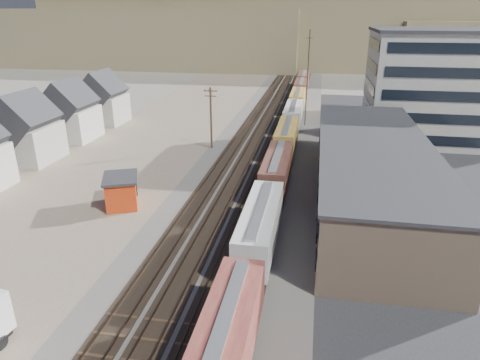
% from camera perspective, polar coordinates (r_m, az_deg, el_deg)
% --- Properties ---
extents(ground, '(300.00, 300.00, 0.00)m').
position_cam_1_polar(ground, '(32.75, -7.13, -18.68)').
color(ground, '#6B6356').
rests_on(ground, ground).
extents(ballast_bed, '(18.00, 200.00, 0.06)m').
position_cam_1_polar(ballast_bed, '(77.06, 3.84, 5.68)').
color(ballast_bed, '#4C4742').
rests_on(ballast_bed, ground).
extents(dirt_yard, '(24.00, 180.00, 0.03)m').
position_cam_1_polar(dirt_yard, '(72.77, -13.01, 4.19)').
color(dirt_yard, '#745F50').
rests_on(dirt_yard, ground).
extents(asphalt_lot, '(26.00, 120.00, 0.04)m').
position_cam_1_polar(asphalt_lot, '(63.84, 22.16, 0.66)').
color(asphalt_lot, '#232326').
rests_on(asphalt_lot, ground).
extents(rail_tracks, '(11.40, 200.00, 0.24)m').
position_cam_1_polar(rail_tracks, '(77.10, 3.43, 5.76)').
color(rail_tracks, black).
rests_on(rail_tracks, ground).
extents(freight_train, '(3.00, 119.74, 4.46)m').
position_cam_1_polar(freight_train, '(74.94, 6.70, 7.31)').
color(freight_train, black).
rests_on(freight_train, ground).
extents(warehouse, '(12.40, 40.40, 7.25)m').
position_cam_1_polar(warehouse, '(52.14, 17.16, 1.06)').
color(warehouse, tan).
rests_on(warehouse, ground).
extents(office_tower, '(22.60, 18.60, 18.45)m').
position_cam_1_polar(office_tower, '(81.92, 24.67, 11.38)').
color(office_tower, '#9E998E').
rests_on(office_tower, ground).
extents(utility_pole_north, '(2.20, 0.32, 10.00)m').
position_cam_1_polar(utility_pole_north, '(69.59, -3.88, 8.43)').
color(utility_pole_north, '#382619').
rests_on(utility_pole_north, ground).
extents(radio_mast, '(1.20, 0.16, 18.00)m').
position_cam_1_polar(radio_mast, '(84.55, 8.97, 13.20)').
color(radio_mast, black).
rests_on(radio_mast, ground).
extents(hills_north, '(265.00, 80.00, 32.00)m').
position_cam_1_polar(hills_north, '(191.89, 8.41, 19.28)').
color(hills_north, brown).
rests_on(hills_north, ground).
extents(maintenance_shed, '(5.41, 6.01, 3.61)m').
position_cam_1_polar(maintenance_shed, '(51.03, -15.53, -1.39)').
color(maintenance_shed, red).
rests_on(maintenance_shed, ground).
extents(parked_car_blue, '(5.81, 5.59, 1.54)m').
position_cam_1_polar(parked_car_blue, '(82.35, 19.49, 6.06)').
color(parked_car_blue, navy).
rests_on(parked_car_blue, ground).
extents(parked_car_far, '(1.80, 4.15, 1.39)m').
position_cam_1_polar(parked_car_far, '(78.78, 26.74, 4.25)').
color(parked_car_far, white).
rests_on(parked_car_far, ground).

